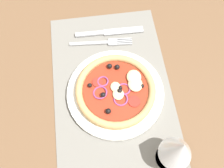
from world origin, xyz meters
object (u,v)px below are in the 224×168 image
at_px(plate, 115,93).
at_px(knife, 110,32).
at_px(fork, 104,42).
at_px(pizza, 116,90).
at_px(wine_glass, 179,150).

bearing_deg(plate, knife, 176.37).
bearing_deg(plate, fork, -176.97).
distance_m(pizza, fork, 0.16).
bearing_deg(wine_glass, pizza, -150.86).
distance_m(fork, wine_glass, 0.37).
distance_m(plate, knife, 0.20).
relative_size(pizza, knife, 1.02).
xyz_separation_m(pizza, knife, (-0.20, 0.01, -0.02)).
xyz_separation_m(plate, knife, (-0.20, 0.01, -0.00)).
bearing_deg(plate, pizza, 106.01).
height_order(pizza, knife, pizza).
distance_m(pizza, wine_glass, 0.22).
height_order(fork, wine_glass, wine_glass).
distance_m(pizza, knife, 0.20).
bearing_deg(knife, plate, -92.30).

